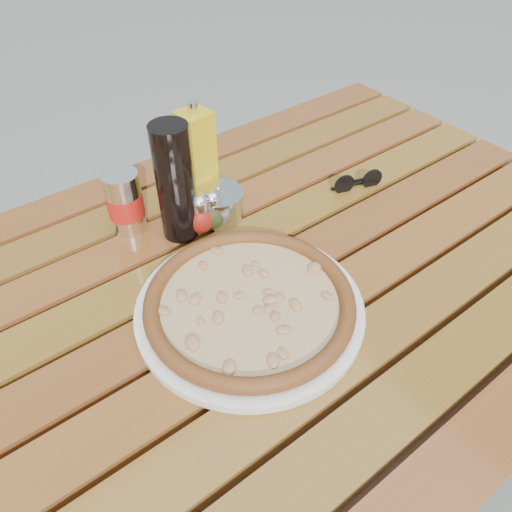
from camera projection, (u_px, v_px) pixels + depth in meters
ground at (260, 470)px, 1.36m from camera, size 60.00×60.00×0.00m
table at (263, 305)px, 0.90m from camera, size 1.40×0.90×0.75m
plate at (250, 309)px, 0.79m from camera, size 0.43×0.43×0.01m
pizza at (250, 302)px, 0.78m from camera, size 0.42×0.42×0.03m
pepper_shaker at (200, 214)px, 0.91m from camera, size 0.07×0.07×0.08m
oregano_shaker at (212, 210)px, 0.92m from camera, size 0.07×0.07×0.08m
dark_bottle at (175, 183)px, 0.86m from camera, size 0.09×0.09×0.22m
soda_can at (125, 202)px, 0.91m from camera, size 0.08×0.08×0.12m
olive_oil_cruet at (197, 158)px, 0.95m from camera, size 0.06×0.06×0.21m
parmesan_tin at (219, 204)px, 0.95m from camera, size 0.10×0.10×0.07m
sunglasses at (358, 182)px, 1.03m from camera, size 0.11×0.05×0.04m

